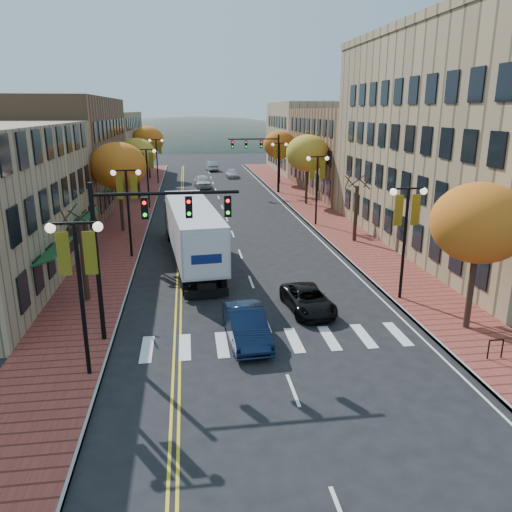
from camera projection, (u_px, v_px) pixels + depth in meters
name	position (u px, v px, depth m)	size (l,w,h in m)	color
ground	(283.00, 363.00, 20.03)	(200.00, 200.00, 0.00)	black
sidewalk_left	(133.00, 211.00, 49.73)	(4.00, 85.00, 0.15)	brown
sidewalk_right	(309.00, 207.00, 52.08)	(4.00, 85.00, 0.15)	brown
building_left_mid	(52.00, 154.00, 50.48)	(12.00, 24.00, 11.00)	brown
building_left_far	(95.00, 145.00, 74.46)	(12.00, 26.00, 9.50)	#9E8966
building_right_near	(497.00, 143.00, 35.54)	(15.00, 28.00, 15.00)	#997F5B
building_right_mid	(368.00, 151.00, 60.96)	(15.00, 24.00, 10.00)	brown
building_right_far	(321.00, 137.00, 81.74)	(15.00, 20.00, 11.00)	#9E8966
tree_left_a	(84.00, 261.00, 25.82)	(0.28, 0.28, 4.20)	#382619
tree_left_b	(118.00, 166.00, 40.13)	(4.48, 4.48, 7.21)	#382619
tree_left_c	(137.00, 154.00, 55.45)	(4.16, 4.16, 6.69)	#382619
tree_left_d	(148.00, 140.00, 72.41)	(4.61, 4.61, 7.42)	#382619
tree_right_a	(479.00, 223.00, 21.68)	(4.16, 4.16, 6.69)	#382619
tree_right_b	(356.00, 214.00, 37.68)	(0.28, 0.28, 4.20)	#382619
tree_right_c	(307.00, 153.00, 51.99)	(4.48, 4.48, 7.21)	#382619
tree_right_d	(280.00, 145.00, 67.25)	(4.35, 4.35, 7.00)	#382619
lamp_left_a	(79.00, 270.00, 17.84)	(1.96, 0.36, 6.05)	black
lamp_left_b	(127.00, 196.00, 33.05)	(1.96, 0.36, 6.05)	black
lamp_left_c	(147.00, 167.00, 50.16)	(1.96, 0.36, 6.05)	black
lamp_left_d	(157.00, 152.00, 67.27)	(1.96, 0.36, 6.05)	black
lamp_right_a	(406.00, 222.00, 25.50)	(1.96, 0.36, 6.05)	black
lamp_right_b	(317.00, 177.00, 42.61)	(1.96, 0.36, 6.05)	black
lamp_right_c	(279.00, 158.00, 59.73)	(1.96, 0.36, 6.05)	black
traffic_mast_near	(142.00, 231.00, 20.78)	(6.10, 0.35, 7.00)	black
traffic_mast_far	(263.00, 153.00, 59.28)	(6.10, 0.34, 7.00)	black
semi_truck	(190.00, 227.00, 33.04)	(4.04, 16.08, 3.98)	black
navy_sedan	(246.00, 325.00, 21.82)	(1.59, 4.55, 1.50)	black
black_suv	(308.00, 300.00, 25.14)	(1.99, 4.31, 1.20)	black
car_far_white	(202.00, 181.00, 65.12)	(1.93, 4.81, 1.64)	silver
car_far_silver	(232.00, 174.00, 74.93)	(1.66, 4.09, 1.19)	#B8B7BF
car_far_oncoming	(212.00, 166.00, 83.42)	(1.61, 4.61, 1.52)	#A4A5AC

